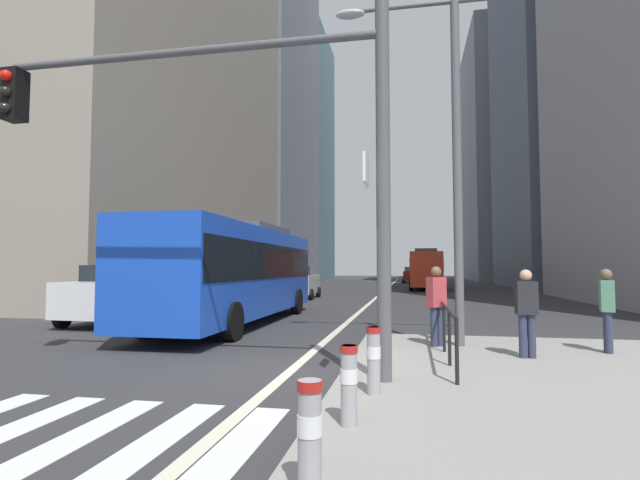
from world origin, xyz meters
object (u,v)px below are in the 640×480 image
(bollard_right, at_px, (374,357))
(bollard_left, at_px, (349,381))
(car_receding_far, at_px, (411,275))
(car_receding_near, at_px, (423,274))
(bollard_front, at_px, (310,432))
(pedestrian_walking, at_px, (527,309))
(sedan_white_oncoming, at_px, (119,294))
(city_bus_red_receding, at_px, (425,268))
(street_lamp_post, at_px, (456,116))
(city_bus_blue_oncoming, at_px, (238,268))
(pedestrian_waiting, at_px, (607,306))
(traffic_signal_gantry, at_px, (238,129))
(pedestrian_far, at_px, (436,302))
(car_oncoming_mid, at_px, (300,282))

(bollard_right, bearing_deg, bollard_left, -96.95)
(car_receding_far, bearing_deg, car_receding_near, 79.12)
(car_receding_far, xyz_separation_m, bollard_front, (-0.75, -55.63, -0.36))
(bollard_front, bearing_deg, pedestrian_walking, 64.69)
(car_receding_near, distance_m, car_receding_far, 8.43)
(sedan_white_oncoming, xyz_separation_m, pedestrian_walking, (11.78, -4.71, 0.09))
(city_bus_red_receding, bearing_deg, car_receding_near, 89.15)
(street_lamp_post, bearing_deg, bollard_front, -103.66)
(city_bus_blue_oncoming, xyz_separation_m, pedestrian_walking, (7.87, -5.40, -0.76))
(car_receding_far, height_order, street_lamp_post, street_lamp_post)
(pedestrian_waiting, bearing_deg, city_bus_red_receding, 94.81)
(city_bus_blue_oncoming, height_order, pedestrian_walking, city_bus_blue_oncoming)
(city_bus_red_receding, bearing_deg, pedestrian_walking, -88.34)
(bollard_left, bearing_deg, traffic_signal_gantry, 134.88)
(sedan_white_oncoming, height_order, pedestrian_far, sedan_white_oncoming)
(bollard_front, bearing_deg, car_receding_far, 89.23)
(pedestrian_waiting, bearing_deg, pedestrian_far, 177.00)
(car_oncoming_mid, distance_m, traffic_signal_gantry, 21.31)
(car_receding_near, distance_m, bollard_left, 62.29)
(street_lamp_post, xyz_separation_m, bollard_front, (-1.79, -7.38, -4.65))
(street_lamp_post, bearing_deg, pedestrian_walking, -47.52)
(city_bus_blue_oncoming, height_order, bollard_left, city_bus_blue_oncoming)
(street_lamp_post, bearing_deg, traffic_signal_gantry, -136.70)
(bollard_right, bearing_deg, city_bus_blue_oncoming, 121.32)
(bollard_front, xyz_separation_m, pedestrian_far, (1.29, 7.21, 0.49))
(car_receding_near, relative_size, pedestrian_walking, 2.63)
(street_lamp_post, distance_m, bollard_right, 6.55)
(car_oncoming_mid, bearing_deg, car_receding_far, 78.01)
(street_lamp_post, xyz_separation_m, pedestrian_far, (-0.50, -0.17, -4.16))
(city_bus_red_receding, distance_m, pedestrian_waiting, 31.90)
(car_oncoming_mid, relative_size, bollard_front, 4.67)
(street_lamp_post, height_order, bollard_left, street_lamp_post)
(car_oncoming_mid, xyz_separation_m, bollard_front, (5.86, -24.50, -0.35))
(car_receding_near, bearing_deg, car_oncoming_mid, -101.75)
(bollard_front, bearing_deg, street_lamp_post, 76.34)
(car_receding_far, relative_size, bollard_right, 5.12)
(pedestrian_waiting, distance_m, pedestrian_far, 3.35)
(car_oncoming_mid, bearing_deg, city_bus_blue_oncoming, -86.01)
(traffic_signal_gantry, relative_size, bollard_left, 8.08)
(street_lamp_post, bearing_deg, sedan_white_oncoming, 161.88)
(bollard_left, bearing_deg, pedestrian_walking, 57.76)
(city_bus_red_receding, height_order, car_receding_far, city_bus_red_receding)
(street_lamp_post, distance_m, pedestrian_far, 4.20)
(car_receding_far, height_order, bollard_right, car_receding_far)
(street_lamp_post, relative_size, bollard_front, 9.21)
(street_lamp_post, height_order, pedestrian_far, street_lamp_post)
(street_lamp_post, height_order, bollard_front, street_lamp_post)
(street_lamp_post, xyz_separation_m, pedestrian_waiting, (2.85, -0.34, -4.20))
(sedan_white_oncoming, height_order, pedestrian_walking, sedan_white_oncoming)
(car_receding_far, height_order, bollard_left, car_receding_far)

